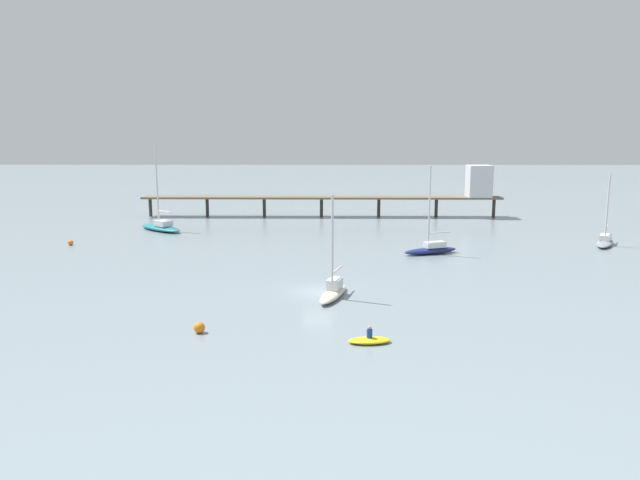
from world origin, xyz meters
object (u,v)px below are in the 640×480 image
pier (398,190)px  mooring_buoy_near (71,243)px  sailboat_teal (161,226)px  sailboat_cream (333,289)px  sailboat_gray (605,240)px  dinghy_yellow (369,340)px  sailboat_navy (431,248)px  mooring_buoy_mid (199,328)px

pier → mooring_buoy_near: (-41.01, -24.59, -3.90)m
mooring_buoy_near → pier: bearing=30.9°
sailboat_teal → sailboat_cream: size_ratio=1.41×
sailboat_cream → sailboat_gray: (31.95, 22.88, -0.06)m
sailboat_teal → dinghy_yellow: 50.19m
sailboat_navy → mooring_buoy_near: size_ratio=15.30×
pier → sailboat_navy: size_ratio=5.84×
sailboat_cream → mooring_buoy_mid: (-8.90, -8.87, -0.26)m
sailboat_teal → mooring_buoy_mid: 44.04m
sailboat_teal → sailboat_navy: (33.38, -15.42, -0.00)m
sailboat_gray → mooring_buoy_mid: 51.74m
pier → sailboat_teal: size_ratio=4.78×
sailboat_cream → mooring_buoy_near: sailboat_cream is taller
sailboat_teal → dinghy_yellow: bearing=-60.6°
mooring_buoy_near → sailboat_gray: bearing=0.5°
sailboat_cream → mooring_buoy_near: (-30.30, 22.34, -0.33)m
sailboat_gray → pier: bearing=131.5°
pier → sailboat_gray: bearing=-48.5°
sailboat_navy → mooring_buoy_mid: 32.98m
mooring_buoy_mid → sailboat_navy: bearing=53.3°
sailboat_navy → mooring_buoy_mid: size_ratio=12.75×
pier → mooring_buoy_near: bearing=-149.1°
mooring_buoy_mid → mooring_buoy_near: 37.85m
sailboat_gray → mooring_buoy_mid: bearing=-142.1°
sailboat_navy → dinghy_yellow: (-8.72, -28.29, -0.45)m
mooring_buoy_mid → dinghy_yellow: bearing=-9.5°
sailboat_teal → mooring_buoy_near: 13.17m
dinghy_yellow → sailboat_navy: bearing=72.9°
pier → sailboat_gray: sailboat_gray is taller
pier → sailboat_navy: 29.57m
pier → sailboat_cream: bearing=-102.9°
mooring_buoy_near → sailboat_cream: bearing=-36.4°
sailboat_navy → sailboat_cream: bearing=-121.6°
sailboat_navy → sailboat_cream: (-10.81, -17.58, -0.02)m
sailboat_gray → sailboat_navy: bearing=-165.9°
sailboat_teal → sailboat_cream: sailboat_teal is taller
sailboat_cream → sailboat_navy: bearing=58.4°
sailboat_navy → mooring_buoy_near: (-41.12, 4.77, -0.35)m
pier → dinghy_yellow: bearing=-98.5°
pier → sailboat_cream: sailboat_cream is taller
sailboat_teal → sailboat_gray: size_ratio=1.38×
dinghy_yellow → mooring_buoy_near: 46.28m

